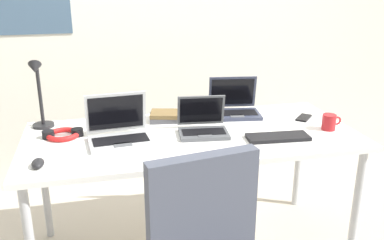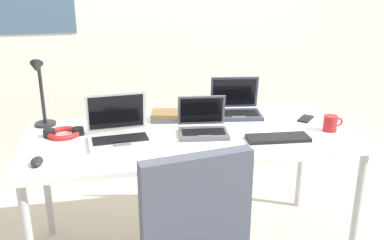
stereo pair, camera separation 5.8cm
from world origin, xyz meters
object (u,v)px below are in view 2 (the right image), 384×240
(laptop_by_keyboard, at_px, (119,132))
(laptop_back_left, at_px, (236,108))
(headphones, at_px, (64,133))
(pill_bottle, at_px, (107,115))
(external_keyboard, at_px, (278,138))
(laptop_far_corner, at_px, (203,126))
(book_stack, at_px, (165,116))
(cell_phone, at_px, (306,119))
(coffee_mug, at_px, (331,123))
(computer_mouse, at_px, (37,161))
(desk_lamp, at_px, (41,94))

(laptop_by_keyboard, xyz_separation_m, laptop_back_left, (0.73, 0.28, -0.00))
(headphones, relative_size, pill_bottle, 2.71)
(laptop_back_left, xyz_separation_m, external_keyboard, (0.09, -0.45, -0.04))
(pill_bottle, bearing_deg, laptop_far_corner, -30.93)
(book_stack, bearing_deg, headphones, -165.76)
(laptop_far_corner, xyz_separation_m, headphones, (-0.74, 0.12, -0.03))
(book_stack, bearing_deg, cell_phone, -11.20)
(laptop_by_keyboard, bearing_deg, pill_bottle, 100.52)
(book_stack, height_order, coffee_mug, coffee_mug)
(laptop_far_corner, relative_size, computer_mouse, 3.00)
(laptop_by_keyboard, relative_size, external_keyboard, 1.03)
(desk_lamp, bearing_deg, laptop_far_corner, -18.04)
(laptop_back_left, bearing_deg, pill_bottle, 177.90)
(laptop_by_keyboard, distance_m, headphones, 0.32)
(external_keyboard, distance_m, cell_phone, 0.40)
(laptop_by_keyboard, height_order, laptop_back_left, laptop_by_keyboard)
(laptop_far_corner, height_order, pill_bottle, laptop_far_corner)
(laptop_back_left, distance_m, external_keyboard, 0.46)
(pill_bottle, bearing_deg, external_keyboard, -28.72)
(pill_bottle, distance_m, book_stack, 0.34)
(desk_lamp, distance_m, laptop_far_corner, 0.92)
(computer_mouse, bearing_deg, laptop_by_keyboard, 31.21)
(laptop_by_keyboard, height_order, coffee_mug, laptop_by_keyboard)
(desk_lamp, relative_size, laptop_far_corner, 1.39)
(laptop_far_corner, distance_m, pill_bottle, 0.59)
(cell_phone, xyz_separation_m, headphones, (-1.40, 0.02, 0.01))
(laptop_back_left, height_order, external_keyboard, laptop_back_left)
(desk_lamp, bearing_deg, computer_mouse, -87.32)
(laptop_by_keyboard, height_order, cell_phone, laptop_by_keyboard)
(laptop_back_left, height_order, cell_phone, laptop_back_left)
(cell_phone, bearing_deg, laptop_far_corner, -128.10)
(laptop_by_keyboard, distance_m, cell_phone, 1.12)
(laptop_by_keyboard, distance_m, computer_mouse, 0.45)
(headphones, bearing_deg, computer_mouse, -104.41)
(laptop_back_left, xyz_separation_m, computer_mouse, (-1.11, -0.52, -0.03))
(headphones, relative_size, coffee_mug, 1.89)
(cell_phone, bearing_deg, desk_lamp, -143.56)
(desk_lamp, xyz_separation_m, pill_bottle, (0.35, 0.03, -0.16))
(book_stack, bearing_deg, desk_lamp, 178.75)
(headphones, bearing_deg, external_keyboard, -14.82)
(laptop_back_left, bearing_deg, desk_lamp, 179.84)
(computer_mouse, height_order, coffee_mug, coffee_mug)
(external_keyboard, distance_m, pill_bottle, 1.00)
(laptop_far_corner, distance_m, computer_mouse, 0.87)
(computer_mouse, xyz_separation_m, pill_bottle, (0.33, 0.54, 0.02))
(book_stack, bearing_deg, computer_mouse, -142.89)
(laptop_far_corner, relative_size, pill_bottle, 3.64)
(pill_bottle, xyz_separation_m, coffee_mug, (1.21, -0.41, 0.00))
(pill_bottle, bearing_deg, headphones, -141.38)
(computer_mouse, xyz_separation_m, cell_phone, (1.49, 0.34, -0.01))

